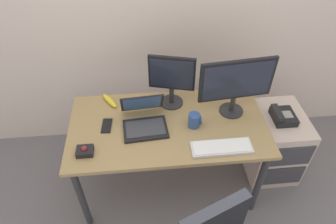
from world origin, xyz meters
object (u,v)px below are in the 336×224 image
desk_phone (283,116)px  keyboard (222,147)px  banana (110,101)px  laptop (144,119)px  coffee_mug (194,120)px  monitor_main (236,83)px  cell_phone (107,126)px  monitor_side (172,78)px  trackball_mouse (85,151)px  file_cabinet (273,143)px

desk_phone → keyboard: keyboard is taller
keyboard → banana: size_ratio=2.16×
laptop → coffee_mug: (0.36, -0.05, 0.00)m
monitor_main → cell_phone: (-0.93, -0.07, -0.26)m
monitor_main → monitor_side: monitor_main is taller
desk_phone → trackball_mouse: 1.53m
trackball_mouse → cell_phone: trackball_mouse is taller
file_cabinet → trackball_mouse: trackball_mouse is taller
monitor_main → trackball_mouse: bearing=-163.8°
laptop → banana: laptop is taller
monitor_side → banana: size_ratio=2.20×
monitor_side → cell_phone: 0.58m
monitor_side → keyboard: (0.28, -0.50, -0.23)m
desk_phone → monitor_main: bearing=179.7°
monitor_main → banana: 0.97m
file_cabinet → monitor_side: bearing=171.8°
monitor_main → keyboard: monitor_main is taller
laptop → coffee_mug: laptop is taller
trackball_mouse → coffee_mug: bearing=13.7°
file_cabinet → trackball_mouse: 1.60m
monitor_side → laptop: (-0.22, -0.22, -0.19)m
monitor_main → trackball_mouse: 1.13m
coffee_mug → cell_phone: (-0.63, 0.06, -0.05)m
cell_phone → laptop: bearing=3.0°
file_cabinet → laptop: size_ratio=1.75×
desk_phone → file_cabinet: bearing=63.2°
monitor_side → trackball_mouse: (-0.62, -0.45, -0.22)m
monitor_main → laptop: monitor_main is taller
desk_phone → monitor_side: (-0.87, 0.14, 0.33)m
monitor_main → monitor_side: 0.46m
monitor_main → monitor_side: size_ratio=1.29×
cell_phone → monitor_main: bearing=8.6°
monitor_main → trackball_mouse: (-1.06, -0.31, -0.25)m
coffee_mug → banana: size_ratio=0.57×
laptop → file_cabinet: bearing=4.7°
desk_phone → coffee_mug: size_ratio=1.84×
file_cabinet → monitor_main: bearing=-178.2°
keyboard → coffee_mug: bearing=122.4°
keyboard → laptop: (-0.50, 0.28, 0.04)m
banana → cell_phone: bearing=-92.5°
file_cabinet → desk_phone: 0.34m
desk_phone → cell_phone: 1.37m
banana → keyboard: bearing=-35.7°
monitor_main → keyboard: bearing=-113.7°
monitor_side → laptop: size_ratio=1.21×
cell_phone → trackball_mouse: bearing=-113.8°
banana → file_cabinet: bearing=-7.4°
laptop → monitor_side: bearing=44.6°
desk_phone → monitor_side: bearing=170.6°
keyboard → laptop: laptop is taller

